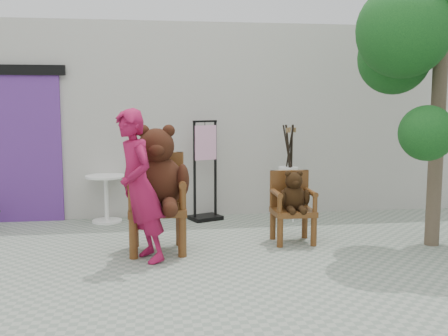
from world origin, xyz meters
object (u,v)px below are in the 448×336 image
(chair_big, at_px, (157,181))
(chair_small, at_px, (293,199))
(stool_bucket, at_px, (288,178))
(display_stand, at_px, (205,182))
(tree, at_px, (434,22))
(person, at_px, (140,187))
(cafe_table, at_px, (106,193))

(chair_big, distance_m, chair_small, 1.75)
(chair_big, xyz_separation_m, stool_bucket, (1.98, 1.41, -0.21))
(display_stand, relative_size, tree, 0.42)
(chair_small, bearing_deg, tree, -13.11)
(chair_small, height_order, display_stand, display_stand)
(chair_big, height_order, person, person)
(chair_big, bearing_deg, tree, -3.07)
(person, distance_m, stool_bucket, 2.84)
(stool_bucket, relative_size, tree, 0.40)
(cafe_table, height_order, display_stand, display_stand)
(person, relative_size, cafe_table, 2.43)
(chair_small, xyz_separation_m, cafe_table, (-2.45, 1.48, -0.11))
(person, xyz_separation_m, display_stand, (0.94, 2.02, -0.27))
(stool_bucket, bearing_deg, tree, -49.97)
(cafe_table, relative_size, display_stand, 0.47)
(cafe_table, bearing_deg, chair_big, -66.36)
(person, xyz_separation_m, tree, (3.51, 0.22, 1.88))
(chair_small, relative_size, stool_bucket, 0.64)
(cafe_table, bearing_deg, person, -75.37)
(chair_small, distance_m, display_stand, 1.73)
(chair_big, height_order, cafe_table, chair_big)
(person, height_order, stool_bucket, person)
(chair_big, bearing_deg, chair_small, 6.48)
(person, height_order, cafe_table, person)
(display_stand, bearing_deg, stool_bucket, -32.73)
(stool_bucket, distance_m, tree, 2.95)
(person, height_order, display_stand, person)
(cafe_table, xyz_separation_m, tree, (4.05, -1.85, 2.29))
(cafe_table, height_order, tree, tree)
(cafe_table, distance_m, stool_bucket, 2.74)
(display_stand, height_order, stool_bucket, display_stand)
(stool_bucket, height_order, tree, tree)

